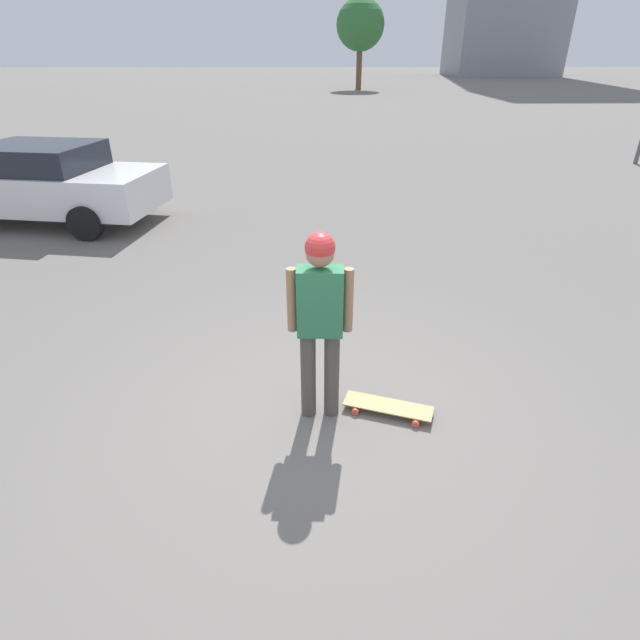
# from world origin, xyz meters

# --- Properties ---
(ground_plane) EXTENTS (220.00, 220.00, 0.00)m
(ground_plane) POSITION_xyz_m (0.00, 0.00, 0.00)
(ground_plane) COLOR slate
(person) EXTENTS (0.24, 0.55, 1.74)m
(person) POSITION_xyz_m (0.00, 0.00, 1.06)
(person) COLOR #4C4742
(person) RESTS_ON ground_plane
(skateboard) EXTENTS (0.49, 0.84, 0.08)m
(skateboard) POSITION_xyz_m (-0.01, -0.63, 0.06)
(skateboard) COLOR tan
(skateboard) RESTS_ON ground_plane
(car_parked_near) EXTENTS (2.58, 4.71, 1.46)m
(car_parked_near) POSITION_xyz_m (6.06, 5.17, 0.75)
(car_parked_near) COLOR silver
(car_parked_near) RESTS_ON ground_plane
(tree_distant) EXTENTS (3.94, 3.94, 6.80)m
(tree_distant) POSITION_xyz_m (43.44, -4.49, 4.79)
(tree_distant) COLOR brown
(tree_distant) RESTS_ON ground_plane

